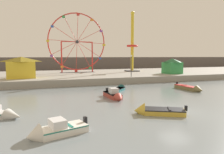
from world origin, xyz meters
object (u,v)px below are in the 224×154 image
(motorboat_white_red_stripe, at_px, (53,131))
(motorboat_teal_painted, at_px, (119,89))
(ferris_wheel_red_frame, at_px, (77,43))
(motorboat_olive_wood, at_px, (190,88))
(carnival_booth_yellow_awning, at_px, (21,67))
(motorboat_mustard_yellow, at_px, (154,111))
(drop_tower_yellow_tower, at_px, (132,47))
(promenade_lamp_near, at_px, (131,62))
(motorboat_faded_red, at_px, (114,95))
(carnival_booth_green_kiosk, at_px, (172,66))

(motorboat_white_red_stripe, distance_m, motorboat_teal_painted, 17.03)
(motorboat_white_red_stripe, distance_m, ferris_wheel_red_frame, 34.61)
(motorboat_olive_wood, height_order, carnival_booth_yellow_awning, carnival_booth_yellow_awning)
(motorboat_mustard_yellow, relative_size, drop_tower_yellow_tower, 0.30)
(promenade_lamp_near, bearing_deg, motorboat_white_red_stripe, -124.48)
(motorboat_white_red_stripe, height_order, promenade_lamp_near, promenade_lamp_near)
(motorboat_white_red_stripe, distance_m, drop_tower_yellow_tower, 38.27)
(motorboat_mustard_yellow, bearing_deg, motorboat_white_red_stripe, 41.19)
(motorboat_white_red_stripe, height_order, motorboat_faded_red, motorboat_faded_red)
(ferris_wheel_red_frame, bearing_deg, promenade_lamp_near, -59.32)
(carnival_booth_green_kiosk, bearing_deg, motorboat_olive_wood, -117.87)
(motorboat_olive_wood, xyz_separation_m, ferris_wheel_red_frame, (-12.19, 22.19, 7.37))
(drop_tower_yellow_tower, bearing_deg, promenade_lamp_near, -114.70)
(motorboat_faded_red, bearing_deg, motorboat_teal_painted, 149.58)
(ferris_wheel_red_frame, height_order, promenade_lamp_near, ferris_wheel_red_frame)
(drop_tower_yellow_tower, relative_size, carnival_booth_yellow_awning, 2.86)
(motorboat_mustard_yellow, xyz_separation_m, carnival_booth_green_kiosk, (16.73, 21.75, 2.52))
(motorboat_white_red_stripe, bearing_deg, motorboat_mustard_yellow, 178.81)
(motorboat_white_red_stripe, relative_size, carnival_booth_green_kiosk, 1.05)
(motorboat_teal_painted, distance_m, ferris_wheel_red_frame, 20.62)
(carnival_booth_green_kiosk, bearing_deg, motorboat_faded_red, -143.37)
(motorboat_white_red_stripe, distance_m, motorboat_olive_wood, 21.82)
(carnival_booth_yellow_awning, bearing_deg, motorboat_olive_wood, -33.39)
(ferris_wheel_red_frame, height_order, drop_tower_yellow_tower, drop_tower_yellow_tower)
(motorboat_teal_painted, relative_size, motorboat_mustard_yellow, 0.84)
(drop_tower_yellow_tower, distance_m, carnival_booth_green_kiosk, 10.76)
(motorboat_olive_wood, bearing_deg, carnival_booth_yellow_awning, -123.80)
(carnival_booth_green_kiosk, xyz_separation_m, promenade_lamp_near, (-10.72, -3.35, 0.87))
(motorboat_teal_painted, bearing_deg, motorboat_white_red_stripe, -170.32)
(motorboat_faded_red, distance_m, carnival_booth_green_kiosk, 23.33)
(motorboat_mustard_yellow, bearing_deg, drop_tower_yellow_tower, -84.62)
(motorboat_olive_wood, distance_m, drop_tower_yellow_tower, 22.33)
(motorboat_faded_red, distance_m, ferris_wheel_red_frame, 25.13)
(motorboat_teal_painted, relative_size, motorboat_olive_wood, 0.70)
(promenade_lamp_near, bearing_deg, motorboat_faded_red, -121.83)
(motorboat_faded_red, xyz_separation_m, drop_tower_yellow_tower, (12.49, 23.15, 6.63))
(motorboat_teal_painted, bearing_deg, motorboat_mustard_yellow, -142.99)
(motorboat_teal_painted, relative_size, carnival_booth_yellow_awning, 0.73)
(motorboat_mustard_yellow, bearing_deg, carnival_booth_yellow_awning, -34.90)
(motorboat_teal_painted, xyz_separation_m, carnival_booth_green_kiosk, (15.36, 9.80, 2.56))
(motorboat_faded_red, bearing_deg, ferris_wheel_red_frame, 176.69)
(motorboat_white_red_stripe, distance_m, carnival_booth_green_kiosk, 34.60)
(motorboat_olive_wood, height_order, carnival_booth_green_kiosk, carnival_booth_green_kiosk)
(motorboat_mustard_yellow, relative_size, ferris_wheel_red_frame, 0.33)
(motorboat_white_red_stripe, xyz_separation_m, motorboat_teal_painted, (9.50, 14.14, -0.11))
(motorboat_olive_wood, bearing_deg, carnival_booth_green_kiosk, 151.02)
(drop_tower_yellow_tower, xyz_separation_m, carnival_booth_yellow_awning, (-23.41, -8.35, -4.04))
(drop_tower_yellow_tower, distance_m, promenade_lamp_near, 13.27)
(motorboat_olive_wood, height_order, ferris_wheel_red_frame, ferris_wheel_red_frame)
(motorboat_faded_red, bearing_deg, carnival_booth_yellow_awning, -147.68)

